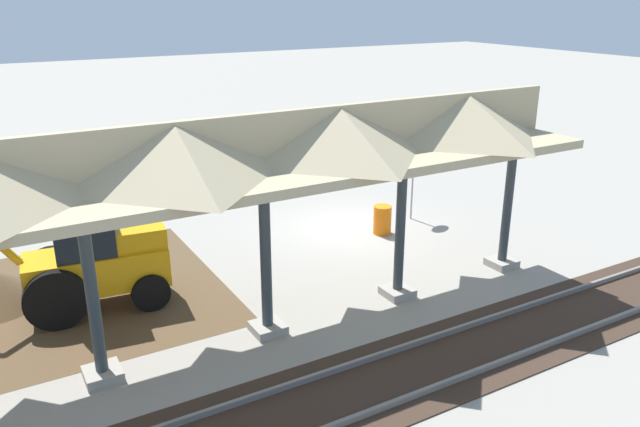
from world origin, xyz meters
name	(u,v)px	position (x,y,z in m)	size (l,w,h in m)	color
ground_plane	(347,228)	(0.00, 0.00, 0.00)	(120.00, 120.00, 0.00)	gray
dirt_work_zone	(45,303)	(9.08, 0.68, 0.00)	(8.35, 7.00, 0.01)	brown
platform_canopy	(176,160)	(6.74, 4.60, 4.17)	(19.00, 3.20, 4.90)	#9E998E
rail_tracks	(525,331)	(0.00, 7.45, 0.03)	(60.00, 2.58, 0.15)	slate
stop_sign	(413,165)	(-2.36, 0.28, 1.86)	(0.73, 0.27, 2.57)	gray
backhoe	(90,258)	(8.04, 1.47, 1.27)	(5.11, 2.01, 2.82)	orange
traffic_barrel	(382,220)	(-0.74, 0.91, 0.45)	(0.56, 0.56, 0.90)	orange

